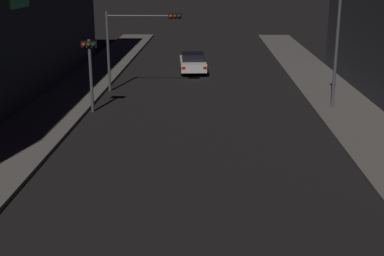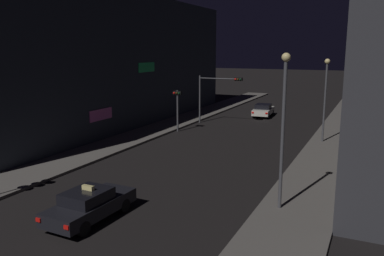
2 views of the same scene
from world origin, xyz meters
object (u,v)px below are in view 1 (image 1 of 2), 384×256
Objects in this scene: street_lamp_far_block at (338,30)px; traffic_light_overhead at (138,33)px; far_car at (193,62)px; traffic_light_left_kerb at (90,61)px.

traffic_light_overhead is at bearing 158.39° from street_lamp_far_block.
traffic_light_overhead is 0.74× the size of street_lamp_far_block.
traffic_light_left_kerb is at bearing -113.15° from far_car.
traffic_light_overhead reaches higher than far_car.
traffic_light_overhead is 11.74m from street_lamp_far_block.
traffic_light_left_kerb reaches higher than far_car.
far_car is 0.94× the size of traffic_light_overhead.
street_lamp_far_block is (7.78, -10.87, 3.54)m from far_car.
far_car is 13.83m from street_lamp_far_block.
traffic_light_overhead is 1.27× the size of traffic_light_left_kerb.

